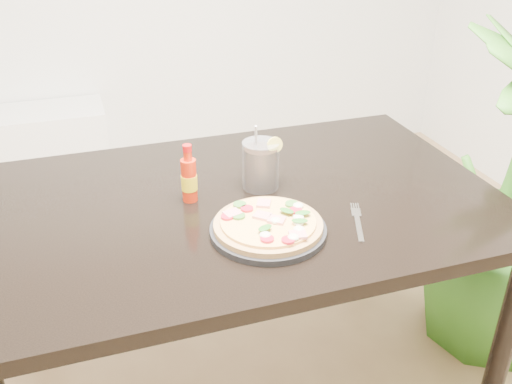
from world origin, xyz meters
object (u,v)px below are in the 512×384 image
object	(u,v)px
dining_table	(243,224)
hot_sauce_bottle	(189,179)
cola_cup	(261,166)
plate	(268,230)
fork	(357,221)
pizza	(269,223)

from	to	relation	value
dining_table	hot_sauce_bottle	world-z (taller)	hot_sauce_bottle
hot_sauce_bottle	cola_cup	bearing A→B (deg)	4.11
dining_table	cola_cup	world-z (taller)	cola_cup
plate	dining_table	bearing A→B (deg)	92.39
dining_table	plate	bearing A→B (deg)	-87.61
plate	fork	size ratio (longest dim) A/B	1.59
hot_sauce_bottle	fork	xyz separation A→B (m)	(0.38, -0.24, -0.06)
cola_cup	plate	bearing A→B (deg)	-104.42
dining_table	cola_cup	xyz separation A→B (m)	(0.07, 0.05, 0.15)
pizza	fork	world-z (taller)	pizza
hot_sauce_bottle	pizza	bearing A→B (deg)	-56.73
plate	cola_cup	size ratio (longest dim) A/B	1.49
dining_table	pizza	xyz separation A→B (m)	(0.01, -0.19, 0.11)
pizza	hot_sauce_bottle	distance (m)	0.27
cola_cup	fork	xyz separation A→B (m)	(0.17, -0.26, -0.06)
dining_table	cola_cup	bearing A→B (deg)	34.84
fork	plate	bearing A→B (deg)	-163.27
hot_sauce_bottle	fork	bearing A→B (deg)	-32.73
hot_sauce_bottle	cola_cup	size ratio (longest dim) A/B	0.84
pizza	fork	xyz separation A→B (m)	(0.23, -0.02, -0.02)
pizza	cola_cup	distance (m)	0.25
pizza	hot_sauce_bottle	size ratio (longest dim) A/B	1.65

